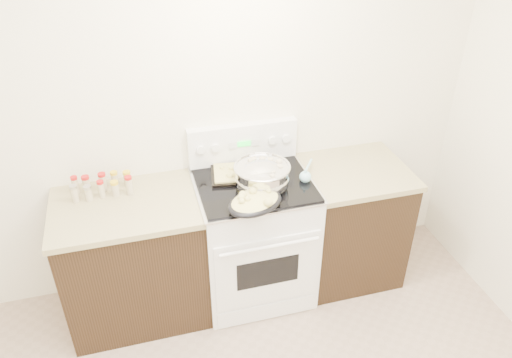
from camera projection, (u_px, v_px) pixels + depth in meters
name	position (u px, v px, depth m)	size (l,w,h in m)	color
room_shell	(264.00, 231.00, 1.63)	(4.10, 3.60, 2.75)	white
counter_left	(135.00, 259.00, 3.35)	(0.93, 0.67, 0.92)	black
counter_right	(349.00, 222.00, 3.70)	(0.73, 0.67, 0.92)	black
kitchen_range	(254.00, 236.00, 3.52)	(0.78, 0.73, 1.22)	white
mixing_bowl	(262.00, 177.00, 3.17)	(0.42, 0.42, 0.21)	silver
roasting_pan	(255.00, 202.00, 3.00)	(0.43, 0.38, 0.11)	black
baking_sheet	(241.00, 173.00, 3.33)	(0.44, 0.34, 0.06)	black
wooden_spoon	(258.00, 198.00, 3.10)	(0.11, 0.28, 0.04)	#B67B53
blue_ladle	(306.00, 175.00, 3.28)	(0.17, 0.25, 0.10)	#9BDCE8
spice_jars	(102.00, 186.00, 3.17)	(0.38, 0.15, 0.13)	#BFB28C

